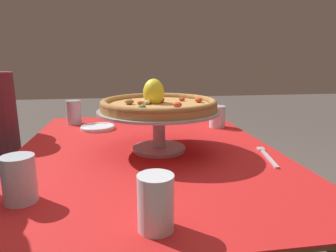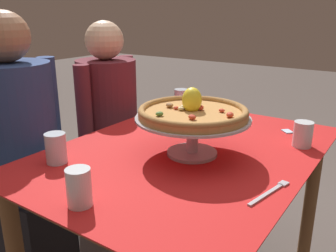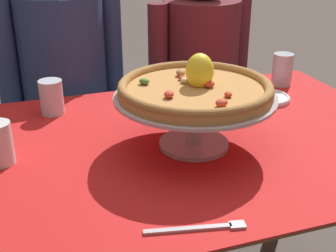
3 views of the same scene
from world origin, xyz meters
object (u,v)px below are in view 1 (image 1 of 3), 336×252
Objects in this scene: side_plate at (98,127)px; sugar_packet at (190,121)px; pizza at (158,104)px; pizza_stand at (159,121)px; water_glass_side_left at (156,205)px; water_glass_front_right at (217,118)px; water_glass_back_left at (20,182)px; dinner_fork at (267,155)px; water_glass_back_right at (74,114)px.

side_plate is 0.47m from sugar_packet.
pizza is at bearing 154.82° from sugar_packet.
side_plate is at bearing 33.60° from pizza_stand.
side_plate is at bearing 11.49° from water_glass_side_left.
water_glass_front_right is at bearing -44.75° from pizza_stand.
water_glass_back_left is at bearing 133.33° from pizza_stand.
pizza_stand is 0.38m from dinner_fork.
water_glass_front_right is 0.44m from dinner_fork.
water_glass_back_left reaches higher than sugar_packet.
water_glass_side_left is 0.87m from side_plate.
water_glass_back_left is 0.98m from sugar_packet.
pizza_stand is 1.06× the size of pizza.
pizza_stand is 2.72× the size of side_plate.
water_glass_front_right is at bearing -145.27° from sugar_packet.
water_glass_side_left is at bearing 154.74° from water_glass_front_right.
water_glass_front_right is at bearing -25.26° from water_glass_side_left.
water_glass_side_left reaches higher than dinner_fork.
sugar_packet is at bearing -77.53° from side_plate.
water_glass_side_left is 1.00m from sugar_packet.
water_glass_side_left is (-0.49, 0.07, -0.06)m from pizza_stand.
pizza is at bearing -46.51° from water_glass_back_left.
side_plate is at bearing -136.79° from water_glass_back_right.
water_glass_back_right is 0.83m from water_glass_back_left.
water_glass_back_right is 0.70m from water_glass_front_right.
water_glass_front_right is 0.18m from sugar_packet.
water_glass_back_right reaches higher than water_glass_back_left.
pizza_stand is at bearing 70.46° from dinner_fork.
water_glass_back_left reaches higher than dinner_fork.
water_glass_back_right is 0.18m from side_plate.
side_plate is at bearing 102.47° from sugar_packet.
water_glass_back_right is 0.58× the size of dinner_fork.
water_glass_side_left is (-0.98, -0.30, -0.00)m from water_glass_back_right.
pizza_stand is 2.08× the size of dinner_fork.
dinner_fork is (0.21, -0.70, -0.04)m from water_glass_back_left.
water_glass_side_left is at bearing 163.50° from sugar_packet.
pizza_stand reaches higher than water_glass_back_left.
pizza is 1.96× the size of dinner_fork.
water_glass_side_left is 1.01× the size of water_glass_back_left.
side_plate is (-0.13, -0.12, -0.04)m from water_glass_back_right.
water_glass_side_left reaches higher than water_glass_front_right.
pizza is 0.46m from side_plate.
water_glass_back_left is at bearing 144.38° from sugar_packet.
sugar_packet is (0.46, -0.22, -0.16)m from pizza.
water_glass_back_right reaches higher than water_glass_side_left.
water_glass_side_left reaches higher than side_plate.
side_plate is 0.76m from dinner_fork.
pizza is at bearing 70.38° from dinner_fork.
water_glass_back_right is 1.08× the size of water_glass_back_left.
water_glass_back_right is at bearing 43.21° from side_plate.
side_plate is at bearing 33.56° from pizza.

